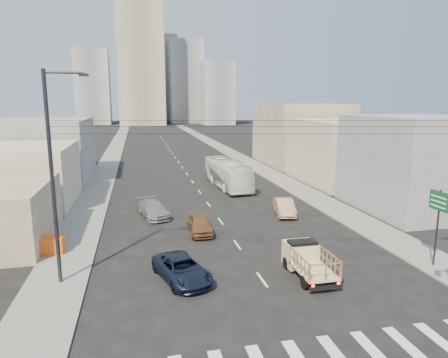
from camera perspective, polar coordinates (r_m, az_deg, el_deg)
name	(u,v)px	position (r m, az deg, el deg)	size (l,w,h in m)	color
ground	(273,295)	(22.62, 7.05, -16.18)	(420.00, 420.00, 0.00)	black
sidewalk_left	(115,150)	(89.67, -15.35, 4.00)	(3.50, 180.00, 0.12)	gray
sidewalk_right	(221,148)	(91.45, -0.45, 4.52)	(3.50, 180.00, 0.12)	gray
lane_dashes	(177,160)	(73.00, -6.77, 2.77)	(0.15, 104.00, 0.01)	silver
flatbed_pickup	(308,258)	(24.82, 11.87, -11.03)	(1.95, 4.41, 1.90)	beige
navy_pickup	(182,269)	(24.02, -6.06, -12.68)	(2.27, 4.92, 1.37)	black
city_bus	(227,174)	(48.88, 0.49, 0.79)	(2.81, 11.99, 3.34)	white
sedan_brown	(200,224)	(32.00, -3.44, -6.44)	(1.73, 4.30, 1.46)	brown
sedan_tan	(284,207)	(37.44, 8.62, -3.96)	(1.56, 4.47, 1.47)	tan
sedan_grey	(153,209)	(36.90, -10.06, -4.24)	(2.03, 5.00, 1.45)	gray
green_sign	(438,210)	(28.02, 28.31, -3.89)	(0.18, 1.60, 5.00)	#2D2D33
streetlamp_left	(54,174)	(23.71, -23.14, 0.72)	(2.36, 0.25, 12.00)	#2D2D33
overhead_wires	(268,127)	(21.61, 6.30, 7.39)	(23.01, 5.02, 0.72)	black
crate_stack	(50,245)	(30.07, -23.64, -8.61)	(1.80, 1.20, 1.14)	orange
bldg_right_near	(415,164)	(42.28, 25.61, 2.00)	(10.00, 12.00, 9.00)	gray
bldg_right_mid	(345,151)	(54.20, 16.96, 3.81)	(11.00, 14.00, 8.00)	beige
bldg_right_far	(300,134)	(68.64, 10.87, 6.33)	(12.00, 16.00, 10.00)	gray
bldg_left_mid	(15,176)	(45.23, -27.66, 0.41)	(11.00, 12.00, 6.00)	beige
bldg_left_far	(43,149)	(59.65, -24.49, 3.91)	(12.00, 16.00, 8.00)	gray
high_rise_tower	(141,57)	(190.00, -11.84, 16.67)	(20.00, 20.00, 60.00)	gray
midrise_ne	(186,82)	(205.69, -5.46, 13.60)	(16.00, 16.00, 40.00)	gray
midrise_nw	(93,87)	(199.98, -18.19, 12.33)	(15.00, 15.00, 34.00)	gray
midrise_back	(160,79)	(219.64, -9.16, 13.86)	(18.00, 18.00, 44.00)	gray
midrise_east	(217,94)	(187.64, -0.96, 12.07)	(14.00, 14.00, 28.00)	gray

